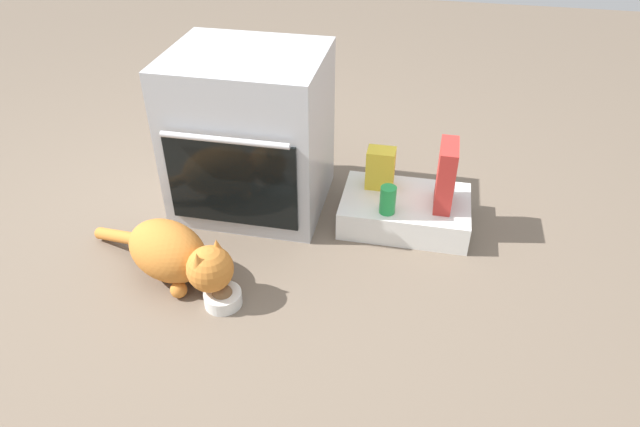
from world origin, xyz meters
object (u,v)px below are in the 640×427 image
(pantry_cabinet, at_px, (405,211))
(cereal_box, at_px, (446,176))
(soda_can, at_px, (388,200))
(oven, at_px, (250,133))
(food_bowl, at_px, (223,297))
(cat, at_px, (176,254))
(snack_bag, at_px, (380,168))

(pantry_cabinet, relative_size, cereal_box, 1.94)
(cereal_box, bearing_deg, soda_can, -154.89)
(oven, height_order, food_bowl, oven)
(cat, bearing_deg, pantry_cabinet, 56.76)
(food_bowl, relative_size, cereal_box, 0.50)
(soda_can, height_order, snack_bag, snack_bag)
(cereal_box, bearing_deg, snack_bag, 162.11)
(pantry_cabinet, xyz_separation_m, snack_bag, (-0.12, 0.08, 0.15))
(oven, relative_size, snack_bag, 3.88)
(cat, height_order, snack_bag, snack_bag)
(cat, bearing_deg, oven, 100.70)
(food_bowl, distance_m, snack_bag, 0.88)
(snack_bag, bearing_deg, cereal_box, -17.89)
(pantry_cabinet, xyz_separation_m, cereal_box, (0.15, -0.01, 0.20))
(food_bowl, bearing_deg, pantry_cabinet, 46.31)
(oven, distance_m, food_bowl, 0.75)
(pantry_cabinet, bearing_deg, food_bowl, -133.69)
(oven, xyz_separation_m, cat, (-0.12, -0.59, -0.22))
(cereal_box, distance_m, snack_bag, 0.29)
(cat, xyz_separation_m, cereal_box, (0.96, 0.54, 0.14))
(cat, xyz_separation_m, soda_can, (0.74, 0.44, 0.06))
(soda_can, bearing_deg, snack_bag, 105.82)
(pantry_cabinet, relative_size, snack_bag, 3.02)
(oven, xyz_separation_m, snack_bag, (0.56, 0.04, -0.13))
(pantry_cabinet, distance_m, soda_can, 0.18)
(pantry_cabinet, bearing_deg, cat, -145.88)
(oven, bearing_deg, pantry_cabinet, -3.03)
(oven, distance_m, cereal_box, 0.84)
(pantry_cabinet, height_order, food_bowl, pantry_cabinet)
(oven, xyz_separation_m, soda_can, (0.62, -0.15, -0.16))
(food_bowl, height_order, snack_bag, snack_bag)
(oven, height_order, soda_can, oven)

